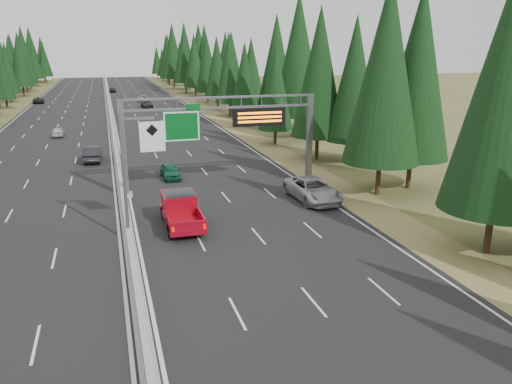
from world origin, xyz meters
TOP-DOWN VIEW (x-y plane):
  - road at (0.00, 80.00)m, footprint 32.00×260.00m
  - shoulder_right at (17.80, 80.00)m, footprint 3.60×260.00m
  - median_barrier at (0.00, 80.00)m, footprint 0.70×260.00m
  - sign_gantry at (8.92, 34.88)m, footprint 16.75×0.98m
  - hov_sign_pole at (0.58, 24.97)m, footprint 2.80×0.50m
  - tree_row_right at (22.02, 72.67)m, footprint 12.21×245.53m
  - silver_minivan at (14.40, 29.75)m, footprint 3.17×6.36m
  - red_pickup at (3.56, 27.26)m, footprint 2.27×6.36m
  - car_ahead_green at (4.53, 40.00)m, footprint 1.69×3.96m
  - car_ahead_dkred at (9.50, 70.88)m, footprint 1.87×4.66m
  - car_ahead_dkgrey at (7.30, 97.75)m, footprint 2.35×4.81m
  - car_ahead_white at (7.48, 109.84)m, footprint 2.56×4.88m
  - car_ahead_far at (1.50, 136.37)m, footprint 1.93×4.09m
  - car_onc_near at (-2.41, 49.44)m, footprint 1.94×4.98m
  - car_onc_white at (-7.14, 66.83)m, footprint 1.54×3.77m
  - car_onc_far at (-14.50, 112.94)m, footprint 2.58×4.94m

SIDE VIEW (x-z plane):
  - shoulder_right at x=17.80m, z-range 0.00..0.06m
  - road at x=0.00m, z-range 0.00..0.08m
  - median_barrier at x=0.00m, z-range -0.01..0.84m
  - car_onc_white at x=-7.14m, z-range 0.08..1.36m
  - car_ahead_white at x=7.48m, z-range 0.08..1.39m
  - car_onc_far at x=-14.50m, z-range 0.08..1.41m
  - car_ahead_green at x=4.53m, z-range 0.08..1.41m
  - car_ahead_dkgrey at x=7.30m, z-range 0.08..1.43m
  - car_ahead_far at x=1.50m, z-range 0.08..1.43m
  - car_ahead_dkred at x=9.50m, z-range 0.08..1.59m
  - car_onc_near at x=-2.41m, z-range 0.08..1.70m
  - silver_minivan at x=14.40m, z-range 0.08..1.81m
  - red_pickup at x=3.56m, z-range 0.19..2.26m
  - hov_sign_pole at x=0.58m, z-range 0.72..8.72m
  - sign_gantry at x=8.92m, z-range 1.37..9.17m
  - tree_row_right at x=22.02m, z-range -0.21..18.28m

